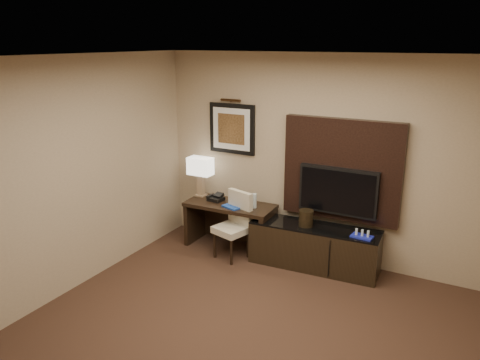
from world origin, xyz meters
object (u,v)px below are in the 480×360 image
Objects in this scene: desk at (230,226)px; water_bottle at (254,201)px; credenza at (314,247)px; desk_phone at (216,197)px; desk_chair at (231,229)px; ice_bucket at (306,218)px; tv at (338,191)px; minibar_tray at (362,234)px; table_lamp at (201,178)px.

desk is 6.36× the size of water_bottle.
credenza is 8.26× the size of desk_phone.
ice_bucket is (0.96, 0.23, 0.26)m from desk_chair.
tv is 5.11× the size of water_bottle.
credenza is at bearing 14.69° from ice_bucket.
desk_phone is at bearing 177.92° from minibar_tray.
ice_bucket is at bearing 29.12° from desk_chair.
desk_phone is 0.79× the size of minibar_tray.
tv is 4.80× the size of ice_bucket.
minibar_tray reaches higher than credenza.
table_lamp is (-0.71, 0.36, 0.51)m from desk_chair.
desk_chair is (-1.29, -0.45, -0.61)m from tv.
tv is (0.21, 0.19, 0.74)m from credenza.
tv is 0.53m from ice_bucket.
tv is at bearing 2.47° from table_lamp.
desk is at bearing -10.82° from table_lamp.
desk is 1.18m from ice_bucket.
credenza is 1.00m from water_bottle.
table_lamp reaches higher than ice_bucket.
desk is at bearing 2.83° from desk_phone.
desk_chair is at bearing -173.27° from minibar_tray.
water_bottle reaches higher than desk.
table_lamp is 1.70m from ice_bucket.
table_lamp is 2.68× the size of water_bottle.
minibar_tray is at bearing -3.77° from desk.
credenza is at bearing -138.48° from tv.
credenza is at bearing -3.33° from table_lamp.
desk_chair is 4.16× the size of desk_phone.
credenza is 8.42× the size of water_bottle.
minibar_tray is (2.09, -0.08, -0.10)m from desk_phone.
desk is 6.24× the size of desk_phone.
desk is 1.24m from credenza.
water_bottle reaches higher than desk_phone.
desk_phone reaches higher than minibar_tray.
table_lamp is 2.63× the size of desk_phone.
credenza is 3.14× the size of table_lamp.
desk is 0.81m from table_lamp.
table_lamp is at bearing 167.18° from desk.
ice_bucket is (1.13, -0.03, 0.34)m from desk.
water_bottle reaches higher than desk_chair.
ice_bucket is 0.82× the size of minibar_tray.
desk reaches higher than credenza.
ice_bucket reaches higher than desk.
table_lamp is at bearing 168.83° from desk_chair.
desk_chair is at bearing -27.05° from table_lamp.
ice_bucket is 0.73m from minibar_tray.
table_lamp reaches higher than minibar_tray.
desk_chair reaches higher than desk_phone.
desk is 1.87m from minibar_tray.
water_bottle is at bearing 69.24° from desk_chair.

